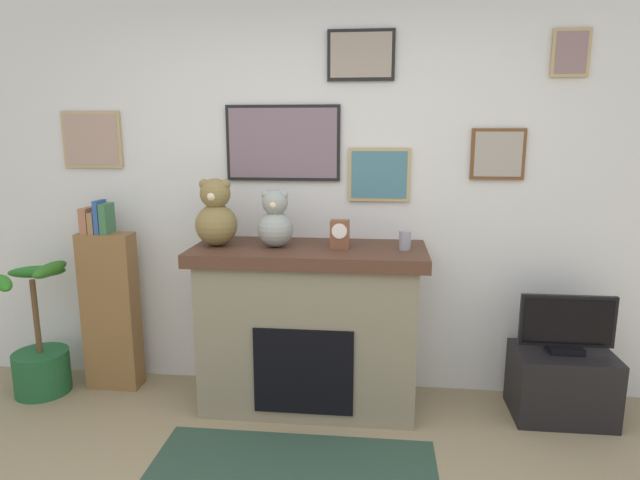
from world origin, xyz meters
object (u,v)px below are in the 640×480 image
television (567,325)px  candle_jar (405,240)px  fireplace (309,326)px  tv_stand (561,384)px  bookshelf (110,306)px  teddy_bear_cream (216,216)px  mantel_clock (340,234)px  teddy_bear_brown (275,221)px  potted_plant (40,353)px

television → candle_jar: candle_jar is taller
fireplace → tv_stand: 1.59m
bookshelf → teddy_bear_cream: teddy_bear_cream is taller
candle_jar → mantel_clock: 0.39m
fireplace → television: size_ratio=2.59×
tv_stand → teddy_bear_brown: (-1.76, -0.01, 0.98)m
fireplace → mantel_clock: size_ratio=8.37×
bookshelf → fireplace: bearing=-3.7°
bookshelf → television: bearing=-2.0°
fireplace → candle_jar: 0.81m
television → fireplace: bearing=179.5°
teddy_bear_cream → teddy_bear_brown: teddy_bear_cream is taller
potted_plant → candle_jar: candle_jar is taller
potted_plant → tv_stand: 3.37m
fireplace → television: 1.56m
fireplace → tv_stand: fireplace is taller
teddy_bear_cream → potted_plant: bearing=-178.4°
mantel_clock → teddy_bear_brown: size_ratio=0.49×
television → tv_stand: bearing=90.0°
bookshelf → mantel_clock: size_ratio=7.55×
candle_jar → mantel_clock: bearing=-179.8°
bookshelf → teddy_bear_brown: bearing=-5.2°
potted_plant → television: (3.37, 0.04, 0.31)m
bookshelf → candle_jar: bookshelf is taller
mantel_clock → potted_plant: bearing=-179.0°
bookshelf → television: (2.92, -0.10, 0.01)m
bookshelf → tv_stand: bookshelf is taller
potted_plant → television: bearing=0.7°
fireplace → candle_jar: bearing=-1.7°
tv_stand → candle_jar: (-0.98, -0.01, 0.88)m
television → teddy_bear_cream: 2.23m
potted_plant → teddy_bear_brown: size_ratio=2.55×
candle_jar → teddy_bear_cream: 1.16m
television → teddy_bear_brown: 1.86m
tv_stand → teddy_bear_cream: size_ratio=1.39×
mantel_clock → teddy_bear_cream: 0.77m
fireplace → potted_plant: 1.83m
bookshelf → potted_plant: size_ratio=1.44×
candle_jar → bookshelf: bearing=176.9°
potted_plant → mantel_clock: (2.00, 0.03, 0.84)m
bookshelf → candle_jar: 2.02m
potted_plant → tv_stand: (3.37, 0.04, -0.07)m
mantel_clock → teddy_bear_cream: (-0.77, 0.00, 0.10)m
teddy_bear_cream → teddy_bear_brown: bearing=0.0°
fireplace → candle_jar: (0.58, -0.02, 0.57)m
potted_plant → candle_jar: bearing=0.8°
potted_plant → teddy_bear_cream: 1.56m
bookshelf → potted_plant: 0.55m
potted_plant → candle_jar: (2.39, 0.04, 0.81)m
bookshelf → teddy_bear_brown: 1.32m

